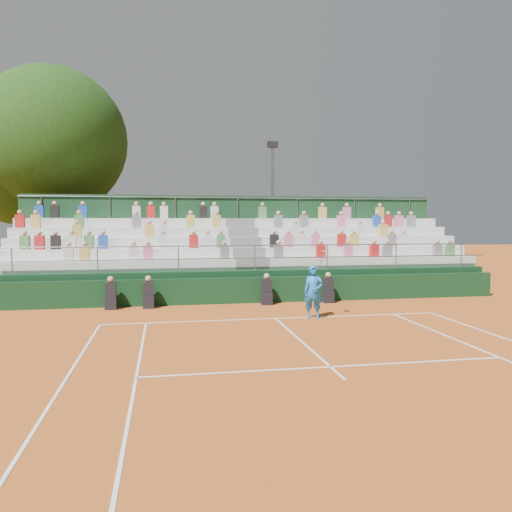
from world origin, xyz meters
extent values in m
plane|color=#B7581E|center=(0.00, 0.00, 0.00)|extent=(90.00, 90.00, 0.00)
cube|color=white|center=(0.00, 0.00, 0.01)|extent=(11.00, 0.06, 0.01)
cube|color=white|center=(0.00, -3.20, 0.01)|extent=(0.06, 6.40, 0.01)
cube|color=white|center=(0.00, -5.49, 0.01)|extent=(8.22, 0.06, 0.01)
cube|color=black|center=(0.00, 3.20, 0.50)|extent=(20.00, 0.15, 1.00)
cube|color=black|center=(-5.44, 2.75, 0.22)|extent=(0.40, 0.40, 0.44)
cube|color=black|center=(-5.44, 2.75, 0.70)|extent=(0.38, 0.25, 0.55)
sphere|color=tan|center=(-5.44, 2.75, 1.08)|extent=(0.22, 0.22, 0.22)
cube|color=black|center=(-4.12, 2.75, 0.22)|extent=(0.40, 0.40, 0.44)
cube|color=black|center=(-4.12, 2.75, 0.70)|extent=(0.38, 0.25, 0.55)
sphere|color=tan|center=(-4.12, 2.75, 1.08)|extent=(0.22, 0.22, 0.22)
cube|color=black|center=(0.27, 2.75, 0.22)|extent=(0.40, 0.40, 0.44)
cube|color=black|center=(0.27, 2.75, 0.70)|extent=(0.38, 0.25, 0.55)
sphere|color=tan|center=(0.27, 2.75, 1.08)|extent=(0.22, 0.22, 0.22)
cube|color=black|center=(2.71, 2.75, 0.22)|extent=(0.40, 0.40, 0.44)
cube|color=black|center=(2.71, 2.75, 0.70)|extent=(0.38, 0.25, 0.55)
sphere|color=tan|center=(2.71, 2.75, 1.08)|extent=(0.22, 0.22, 0.22)
cube|color=black|center=(0.00, 6.30, 0.60)|extent=(20.00, 5.20, 1.20)
cube|color=silver|center=(-5.35, 4.62, 1.41)|extent=(9.30, 0.85, 0.42)
cube|color=silver|center=(5.35, 4.62, 1.41)|extent=(9.30, 0.85, 0.42)
cube|color=slate|center=(0.00, 4.62, 1.41)|extent=(1.40, 0.85, 0.42)
cube|color=silver|center=(-5.35, 5.47, 1.83)|extent=(9.30, 0.85, 0.42)
cube|color=silver|center=(5.35, 5.47, 1.83)|extent=(9.30, 0.85, 0.42)
cube|color=slate|center=(0.00, 5.47, 1.83)|extent=(1.40, 0.85, 0.42)
cube|color=silver|center=(-5.35, 6.33, 2.25)|extent=(9.30, 0.85, 0.42)
cube|color=silver|center=(5.35, 6.33, 2.25)|extent=(9.30, 0.85, 0.42)
cube|color=slate|center=(0.00, 6.33, 2.25)|extent=(1.40, 0.85, 0.42)
cube|color=silver|center=(-5.35, 7.17, 2.67)|extent=(9.30, 0.85, 0.42)
cube|color=silver|center=(5.35, 7.17, 2.67)|extent=(9.30, 0.85, 0.42)
cube|color=slate|center=(0.00, 7.17, 2.67)|extent=(1.40, 0.85, 0.42)
cube|color=silver|center=(-5.35, 8.03, 3.09)|extent=(9.30, 0.85, 0.42)
cube|color=silver|center=(5.35, 8.03, 3.09)|extent=(9.30, 0.85, 0.42)
cube|color=slate|center=(0.00, 8.03, 3.09)|extent=(1.40, 0.85, 0.42)
cube|color=#173C20|center=(0.00, 8.55, 2.20)|extent=(20.00, 0.12, 4.40)
cylinder|color=gray|center=(0.00, 3.75, 2.20)|extent=(20.00, 0.05, 0.05)
cylinder|color=gray|center=(0.00, 8.45, 4.30)|extent=(20.00, 0.05, 0.05)
cube|color=silver|center=(-7.15, 4.47, 1.90)|extent=(0.36, 0.24, 0.56)
cube|color=gold|center=(-6.56, 4.47, 1.90)|extent=(0.36, 0.24, 0.56)
cube|color=silver|center=(-4.72, 4.47, 1.90)|extent=(0.36, 0.24, 0.56)
cube|color=pink|center=(-4.17, 4.47, 1.90)|extent=(0.36, 0.24, 0.56)
cube|color=slate|center=(-1.13, 4.47, 1.90)|extent=(0.36, 0.24, 0.56)
cube|color=#4C8C4C|center=(-8.94, 5.32, 2.32)|extent=(0.36, 0.24, 0.56)
cube|color=red|center=(-8.40, 5.32, 2.32)|extent=(0.36, 0.24, 0.56)
cube|color=black|center=(-7.79, 5.32, 2.32)|extent=(0.36, 0.24, 0.56)
cube|color=silver|center=(-7.19, 5.32, 2.32)|extent=(0.36, 0.24, 0.56)
cube|color=#4C8C4C|center=(-6.51, 5.32, 2.32)|extent=(0.36, 0.24, 0.56)
cube|color=#1E4CB2|center=(-5.97, 5.32, 2.32)|extent=(0.36, 0.24, 0.56)
cube|color=silver|center=(-3.57, 5.32, 2.32)|extent=(0.36, 0.24, 0.56)
cube|color=red|center=(-2.32, 5.32, 2.32)|extent=(0.36, 0.24, 0.56)
cube|color=silver|center=(-1.75, 5.32, 2.32)|extent=(0.36, 0.24, 0.56)
cube|color=#4C8C4C|center=(-1.17, 5.32, 2.32)|extent=(0.36, 0.24, 0.56)
cube|color=gold|center=(-7.11, 6.17, 2.74)|extent=(0.36, 0.24, 0.56)
cube|color=gold|center=(-4.15, 6.17, 2.74)|extent=(0.36, 0.24, 0.56)
cube|color=silver|center=(-3.51, 6.17, 2.74)|extent=(0.36, 0.24, 0.56)
cube|color=red|center=(-9.55, 7.02, 3.16)|extent=(0.36, 0.24, 0.56)
cube|color=gold|center=(-8.92, 7.02, 3.16)|extent=(0.36, 0.24, 0.56)
cube|color=#4C8C4C|center=(-7.15, 7.02, 3.16)|extent=(0.36, 0.24, 0.56)
cube|color=slate|center=(-4.73, 7.02, 3.16)|extent=(0.36, 0.24, 0.56)
cube|color=gold|center=(-2.35, 7.02, 3.16)|extent=(0.36, 0.24, 0.56)
cube|color=gold|center=(-1.18, 7.02, 3.16)|extent=(0.36, 0.24, 0.56)
cube|color=#1E4CB2|center=(-8.96, 7.88, 3.58)|extent=(0.36, 0.24, 0.56)
cube|color=black|center=(-8.32, 7.88, 3.58)|extent=(0.36, 0.24, 0.56)
cube|color=#1E4CB2|center=(-7.11, 7.88, 3.58)|extent=(0.36, 0.24, 0.56)
cube|color=silver|center=(-4.77, 7.88, 3.58)|extent=(0.36, 0.24, 0.56)
cube|color=red|center=(-4.12, 7.88, 3.58)|extent=(0.36, 0.24, 0.56)
cube|color=silver|center=(-3.53, 7.88, 3.58)|extent=(0.36, 0.24, 0.56)
cube|color=black|center=(-1.72, 7.88, 3.58)|extent=(0.36, 0.24, 0.56)
cube|color=silver|center=(-1.19, 7.88, 3.58)|extent=(0.36, 0.24, 0.56)
cube|color=slate|center=(1.12, 4.47, 1.90)|extent=(0.36, 0.24, 0.56)
cube|color=red|center=(2.95, 4.47, 1.90)|extent=(0.36, 0.24, 0.56)
cube|color=pink|center=(4.16, 4.47, 1.90)|extent=(0.36, 0.24, 0.56)
cube|color=red|center=(5.34, 4.47, 1.90)|extent=(0.36, 0.24, 0.56)
cube|color=slate|center=(5.96, 4.47, 1.90)|extent=(0.36, 0.24, 0.56)
cube|color=slate|center=(8.31, 4.47, 1.90)|extent=(0.36, 0.24, 0.56)
cube|color=#4C8C4C|center=(8.91, 4.47, 1.90)|extent=(0.36, 0.24, 0.56)
cube|color=black|center=(1.13, 5.32, 2.32)|extent=(0.36, 0.24, 0.56)
cube|color=pink|center=(1.77, 5.32, 2.32)|extent=(0.36, 0.24, 0.56)
cube|color=silver|center=(2.34, 5.32, 2.32)|extent=(0.36, 0.24, 0.56)
cube|color=pink|center=(2.99, 5.32, 2.32)|extent=(0.36, 0.24, 0.56)
cube|color=red|center=(4.18, 5.32, 2.32)|extent=(0.36, 0.24, 0.56)
cube|color=gold|center=(4.76, 5.32, 2.32)|extent=(0.36, 0.24, 0.56)
cube|color=slate|center=(6.55, 5.32, 2.32)|extent=(0.36, 0.24, 0.56)
cube|color=silver|center=(7.12, 5.32, 2.32)|extent=(0.36, 0.24, 0.56)
cube|color=silver|center=(2.30, 6.17, 2.74)|extent=(0.36, 0.24, 0.56)
cube|color=silver|center=(5.40, 6.17, 2.74)|extent=(0.36, 0.24, 0.56)
cube|color=gold|center=(6.51, 6.17, 2.74)|extent=(0.36, 0.24, 0.56)
cube|color=slate|center=(1.70, 7.02, 3.16)|extent=(0.36, 0.24, 0.56)
cube|color=slate|center=(2.93, 7.02, 3.16)|extent=(0.36, 0.24, 0.56)
cube|color=pink|center=(4.77, 7.02, 3.16)|extent=(0.36, 0.24, 0.56)
cube|color=#1E4CB2|center=(6.58, 7.02, 3.16)|extent=(0.36, 0.24, 0.56)
cube|color=red|center=(7.15, 7.02, 3.16)|extent=(0.36, 0.24, 0.56)
cube|color=pink|center=(7.72, 7.02, 3.16)|extent=(0.36, 0.24, 0.56)
cube|color=slate|center=(8.36, 7.02, 3.16)|extent=(0.36, 0.24, 0.56)
cube|color=#4C8C4C|center=(1.12, 7.88, 3.58)|extent=(0.36, 0.24, 0.56)
cube|color=gold|center=(4.11, 7.88, 3.58)|extent=(0.36, 0.24, 0.56)
cube|color=pink|center=(5.37, 7.88, 3.58)|extent=(0.36, 0.24, 0.56)
cube|color=gold|center=(7.11, 7.88, 3.58)|extent=(0.36, 0.24, 0.56)
imported|color=blue|center=(1.23, -0.16, 0.86)|extent=(0.72, 0.58, 1.72)
cylinder|color=gray|center=(1.48, -0.16, 1.85)|extent=(0.26, 0.03, 0.51)
cylinder|color=#E5D866|center=(1.63, -0.16, 2.15)|extent=(0.26, 0.28, 0.14)
cylinder|color=#342012|center=(-11.08, 13.10, 1.81)|extent=(0.50, 0.50, 3.62)
sphere|color=#15330D|center=(-11.08, 13.10, 6.27)|extent=(6.62, 6.62, 6.62)
cylinder|color=#342012|center=(-9.25, 12.33, 2.14)|extent=(0.50, 0.50, 4.28)
sphere|color=#15330D|center=(-9.25, 12.33, 7.36)|extent=(7.70, 7.70, 7.70)
cylinder|color=gray|center=(2.59, 12.45, 3.67)|extent=(0.16, 0.16, 7.34)
cube|color=black|center=(2.59, 12.45, 7.52)|extent=(0.60, 0.25, 0.35)
camera|label=1|loc=(-3.50, -15.65, 3.16)|focal=35.00mm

